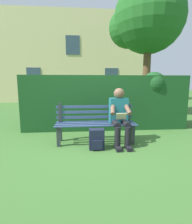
{
  "coord_description": "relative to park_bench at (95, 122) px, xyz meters",
  "views": [
    {
      "loc": [
        0.31,
        3.6,
        1.25
      ],
      "look_at": [
        0.0,
        0.1,
        0.68
      ],
      "focal_mm": 28.17,
      "sensor_mm": 36.0,
      "label": 1
    }
  ],
  "objects": [
    {
      "name": "person_seated",
      "position": [
        -0.49,
        0.18,
        0.18
      ],
      "size": [
        0.44,
        0.73,
        1.16
      ],
      "color": "#1E6672",
      "rests_on": "ground"
    },
    {
      "name": "backpack",
      "position": [
        0.01,
        0.46,
        -0.23
      ],
      "size": [
        0.29,
        0.26,
        0.39
      ],
      "color": "#191E33",
      "rests_on": "ground"
    },
    {
      "name": "ground",
      "position": [
        0.0,
        0.08,
        -0.43
      ],
      "size": [
        60.0,
        60.0,
        0.0
      ],
      "primitive_type": "plane",
      "color": "#3D6B2D"
    },
    {
      "name": "hedge_backdrop",
      "position": [
        -0.4,
        -1.17,
        0.35
      ],
      "size": [
        4.43,
        0.79,
        1.57
      ],
      "color": "#19471E",
      "rests_on": "ground"
    },
    {
      "name": "building_facade",
      "position": [
        0.77,
        -9.86,
        2.57
      ],
      "size": [
        10.32,
        2.99,
        6.0
      ],
      "color": "beige",
      "rests_on": "ground"
    },
    {
      "name": "tree",
      "position": [
        -2.1,
        -3.04,
        3.12
      ],
      "size": [
        2.68,
        2.55,
        4.89
      ],
      "color": "brown",
      "rests_on": "ground"
    },
    {
      "name": "park_bench",
      "position": [
        0.0,
        0.0,
        0.0
      ],
      "size": [
        1.68,
        0.5,
        0.83
      ],
      "color": "#2D3338",
      "rests_on": "ground"
    }
  ]
}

